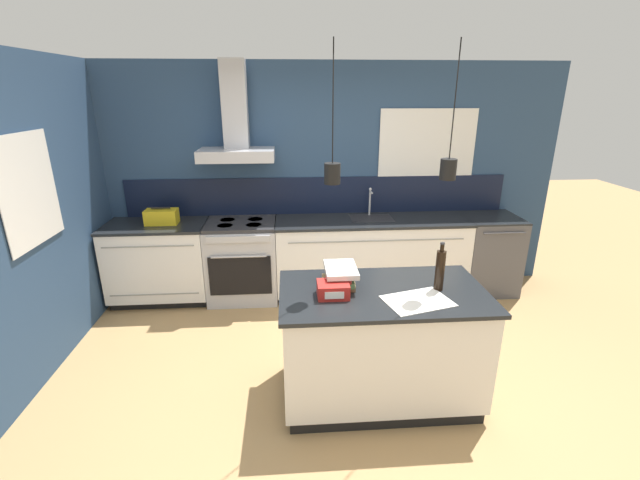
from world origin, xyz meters
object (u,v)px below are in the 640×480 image
Objects in this scene: oven_range at (243,260)px; yellow_toolbox at (162,217)px; red_supply_box at (333,290)px; book_stack at (340,276)px; dishwasher at (487,253)px; bottle_on_island at (440,270)px.

oven_range is 1.00m from yellow_toolbox.
book_stack is at bearing 69.18° from red_supply_box.
red_supply_box is at bearing -65.74° from oven_range.
yellow_toolbox is (-3.73, 0.00, 0.54)m from dishwasher.
oven_range is 2.68× the size of yellow_toolbox.
dishwasher is (2.88, 0.00, 0.00)m from oven_range.
oven_range is 2.88m from dishwasher.
book_stack is (-1.98, -1.69, 0.53)m from dishwasher.
bottle_on_island is at bearing -124.80° from dishwasher.
yellow_toolbox is (-1.75, 1.69, 0.00)m from book_stack.
book_stack is at bearing 170.11° from bottle_on_island.
bottle_on_island reaches higher than red_supply_box.
bottle_on_island is 0.79m from red_supply_box.
book_stack reaches higher than dishwasher.
oven_range is 2.51m from bottle_on_island.
red_supply_box is at bearing -110.82° from book_stack.
bottle_on_island reaches higher than oven_range.
dishwasher is 2.66m from book_stack.
bottle_on_island is at bearing -48.16° from oven_range.
book_stack is at bearing -43.99° from yellow_toolbox.
book_stack is 2.44m from yellow_toolbox.
dishwasher is 2.82m from red_supply_box.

